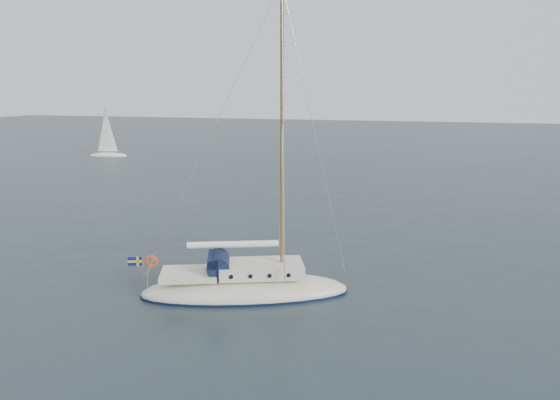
% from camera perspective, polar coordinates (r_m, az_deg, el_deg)
% --- Properties ---
extents(ground, '(300.00, 300.00, 0.00)m').
position_cam_1_polar(ground, '(26.19, 5.00, -9.68)').
color(ground, black).
rests_on(ground, ground).
extents(sailboat, '(10.16, 3.04, 14.48)m').
position_cam_1_polar(sailboat, '(25.58, -3.66, -7.57)').
color(sailboat, '#EBE7C8').
rests_on(sailboat, ground).
extents(dinghy, '(2.65, 1.20, 0.38)m').
position_cam_1_polar(dinghy, '(25.18, -6.64, -10.20)').
color(dinghy, '#47474B').
rests_on(dinghy, ground).
extents(distant_yacht_a, '(5.60, 2.99, 7.42)m').
position_cam_1_polar(distant_yacht_a, '(83.23, -17.65, 6.58)').
color(distant_yacht_a, white).
rests_on(distant_yacht_a, ground).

